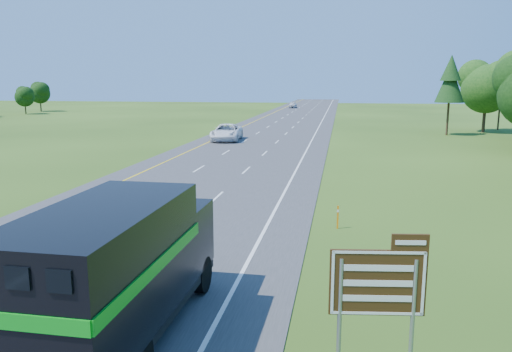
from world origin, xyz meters
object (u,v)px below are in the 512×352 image
object	(u,v)px
white_suv	(227,132)
exit_sign	(379,289)
horse_truck	(119,269)
far_car	(293,105)

from	to	relation	value
white_suv	exit_sign	size ratio (longest dim) A/B	1.90
horse_truck	white_suv	size ratio (longest dim) A/B	1.28
exit_sign	white_suv	bearing A→B (deg)	99.52
horse_truck	far_car	distance (m)	114.44
white_suv	exit_sign	distance (m)	46.25
white_suv	far_car	bearing A→B (deg)	85.17
far_car	horse_truck	bearing A→B (deg)	-83.73
far_car	exit_sign	distance (m)	115.67
far_car	exit_sign	bearing A→B (deg)	-80.68
horse_truck	exit_sign	xyz separation A→B (m)	(6.21, -0.69, 0.23)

